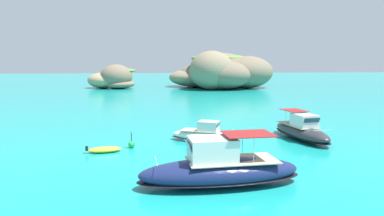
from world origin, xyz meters
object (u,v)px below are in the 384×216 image
islet_small (113,78)px  motorboat_charcoal (302,131)px  islet_large (222,73)px  motorboat_white (205,135)px  channel_buoy (132,144)px  dinghy_tender (105,149)px  motorboat_navy (219,169)px

islet_small → motorboat_charcoal: bearing=-70.0°
islet_large → motorboat_white: size_ratio=5.22×
islet_large → channel_buoy: size_ratio=23.23×
islet_large → dinghy_tender: size_ratio=12.00×
motorboat_charcoal → channel_buoy: bearing=-174.8°
motorboat_charcoal → channel_buoy: 15.69m
motorboat_navy → channel_buoy: bearing=120.0°
dinghy_tender → motorboat_charcoal: bearing=8.5°
channel_buoy → islet_small: bearing=97.2°
motorboat_navy → motorboat_charcoal: bearing=48.0°
motorboat_white → channel_buoy: (-6.56, -1.62, -0.30)m
motorboat_navy → channel_buoy: motorboat_navy is taller
islet_large → motorboat_white: 66.50m
islet_large → islet_small: (-29.90, 1.37, -1.44)m
islet_large → channel_buoy: islet_large is taller
islet_small → motorboat_white: (15.07, -66.10, -2.13)m
motorboat_charcoal → motorboat_navy: motorboat_navy is taller
motorboat_charcoal → dinghy_tender: motorboat_charcoal is taller
islet_small → dinghy_tender: size_ratio=5.58×
dinghy_tender → channel_buoy: 2.38m
islet_large → dinghy_tender: islet_large is taller
channel_buoy → islet_large: bearing=72.1°
motorboat_navy → dinghy_tender: size_ratio=3.45×
motorboat_white → motorboat_navy: (-0.97, -11.30, 0.34)m
islet_large → motorboat_navy: size_ratio=3.48×
islet_small → motorboat_charcoal: 70.57m
motorboat_charcoal → channel_buoy: (-15.61, -1.43, -0.48)m
motorboat_charcoal → islet_large: bearing=84.9°
islet_large → islet_small: 29.97m
motorboat_charcoal → motorboat_navy: bearing=-132.0°
islet_small → motorboat_navy: bearing=-79.7°
motorboat_charcoal → motorboat_navy: 14.97m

